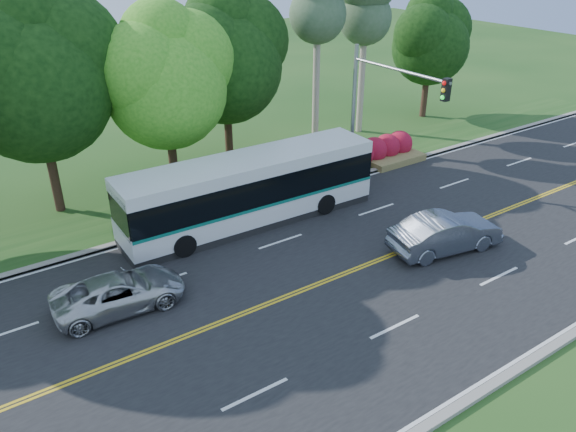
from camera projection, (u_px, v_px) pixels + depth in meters
ground at (341, 275)px, 21.74m from camera, size 120.00×120.00×0.00m
road at (341, 275)px, 21.74m from camera, size 60.00×14.00×0.02m
curb_north at (247, 206)px, 26.98m from camera, size 60.00×0.30×0.15m
curb_south at (495, 384)px, 16.44m from camera, size 60.00×0.30×0.15m
grass_verge at (229, 194)px, 28.35m from camera, size 60.00×4.00×0.10m
lane_markings at (339, 276)px, 21.69m from camera, size 57.60×13.82×0.00m
tree_row at (86, 61)px, 25.04m from camera, size 44.70×9.10×13.84m
bougainvillea_hedge at (350, 157)px, 31.01m from camera, size 9.50×2.25×1.50m
traffic_signal at (380, 100)px, 26.84m from camera, size 0.42×6.10×7.00m
transit_bus at (250, 191)px, 25.01m from camera, size 11.89×2.80×3.10m
sedan at (446, 233)px, 23.10m from camera, size 5.02×2.51×1.58m
suv at (119, 292)px, 19.60m from camera, size 4.70×2.41×1.27m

